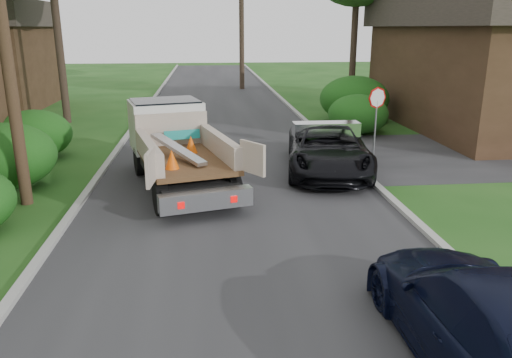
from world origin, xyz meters
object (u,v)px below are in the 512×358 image
object	(u,v)px
stop_sign	(377,107)
navy_suv	(489,321)
house_right	(510,57)
flatbed_truck	(173,139)
black_pickup	(328,149)

from	to	relation	value
stop_sign	navy_suv	world-z (taller)	stop_sign
house_right	stop_sign	bearing A→B (deg)	-147.34
house_right	flatbed_truck	size ratio (longest dim) A/B	2.02
stop_sign	house_right	bearing A→B (deg)	32.66
black_pickup	navy_suv	bearing A→B (deg)	-81.63
stop_sign	house_right	size ratio (longest dim) A/B	0.19
navy_suv	stop_sign	bearing A→B (deg)	-101.24
stop_sign	black_pickup	size ratio (longest dim) A/B	0.46
stop_sign	flatbed_truck	distance (m)	7.28
flatbed_truck	stop_sign	bearing A→B (deg)	2.35
stop_sign	flatbed_truck	xyz separation A→B (m)	(-6.94, -2.11, -0.54)
house_right	flatbed_truck	xyz separation A→B (m)	(-14.74, -7.11, -1.92)
stop_sign	black_pickup	world-z (taller)	stop_sign
flatbed_truck	black_pickup	world-z (taller)	flatbed_truck
flatbed_truck	black_pickup	distance (m)	4.87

